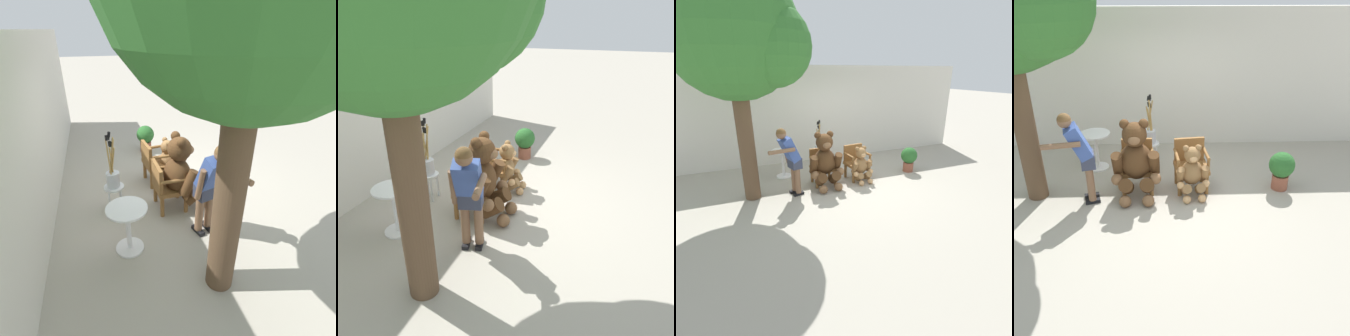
# 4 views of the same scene
# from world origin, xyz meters

# --- Properties ---
(ground_plane) EXTENTS (60.00, 60.00, 0.00)m
(ground_plane) POSITION_xyz_m (0.00, 0.00, 0.00)
(ground_plane) COLOR #A8A091
(back_wall) EXTENTS (10.00, 0.16, 2.80)m
(back_wall) POSITION_xyz_m (0.00, 2.40, 1.40)
(back_wall) COLOR silver
(back_wall) RESTS_ON ground
(wooden_chair_left) EXTENTS (0.57, 0.53, 0.86)m
(wooden_chair_left) POSITION_xyz_m (-0.46, 0.44, 0.46)
(wooden_chair_left) COLOR brown
(wooden_chair_left) RESTS_ON ground
(wooden_chair_right) EXTENTS (0.61, 0.58, 0.86)m
(wooden_chair_right) POSITION_xyz_m (0.45, 0.44, 0.46)
(wooden_chair_right) COLOR brown
(wooden_chair_right) RESTS_ON ground
(teddy_bear_large) EXTENTS (0.81, 0.76, 1.35)m
(teddy_bear_large) POSITION_xyz_m (-0.46, 0.19, 0.66)
(teddy_bear_large) COLOR #4C3019
(teddy_bear_large) RESTS_ON ground
(teddy_bear_small) EXTENTS (0.55, 0.54, 0.91)m
(teddy_bear_small) POSITION_xyz_m (0.46, 0.15, 0.45)
(teddy_bear_small) COLOR olive
(teddy_bear_small) RESTS_ON ground
(person_visitor) EXTENTS (0.73, 0.61, 1.54)m
(person_visitor) POSITION_xyz_m (-1.30, 0.03, 0.92)
(person_visitor) COLOR black
(person_visitor) RESTS_ON ground
(white_stool) EXTENTS (0.34, 0.34, 0.46)m
(white_stool) POSITION_xyz_m (-0.27, 1.31, 0.36)
(white_stool) COLOR silver
(white_stool) RESTS_ON ground
(brush_bucket) EXTENTS (0.22, 0.22, 0.96)m
(brush_bucket) POSITION_xyz_m (-0.27, 1.31, 0.67)
(brush_bucket) COLOR silver
(brush_bucket) RESTS_ON white_stool
(round_side_table) EXTENTS (0.56, 0.56, 0.72)m
(round_side_table) POSITION_xyz_m (-1.29, 1.22, 0.45)
(round_side_table) COLOR white
(round_side_table) RESTS_ON ground
(potted_plant) EXTENTS (0.44, 0.44, 0.68)m
(potted_plant) POSITION_xyz_m (2.00, 0.33, 0.40)
(potted_plant) COLOR brown
(potted_plant) RESTS_ON ground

